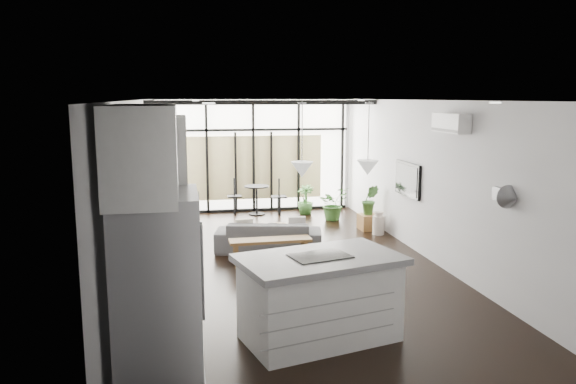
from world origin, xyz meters
name	(u,v)px	position (x,y,z in m)	size (l,w,h in m)	color
floor	(291,268)	(0.00, 0.00, 0.00)	(5.00, 10.00, 0.00)	black
ceiling	(292,100)	(0.00, 0.00, 2.80)	(5.00, 10.00, 0.00)	white
wall_left	(135,191)	(-2.50, 0.00, 1.40)	(0.02, 10.00, 2.80)	silver
wall_right	(433,182)	(2.50, 0.00, 1.40)	(0.02, 10.00, 2.80)	silver
wall_back	(253,156)	(0.00, 5.00, 1.40)	(5.00, 0.02, 2.80)	silver
wall_front	(414,283)	(0.00, -5.00, 1.40)	(5.00, 0.02, 2.80)	silver
glazing	(253,156)	(0.00, 4.88, 1.40)	(5.00, 0.20, 2.80)	black
skylight	(258,101)	(0.00, 4.00, 2.77)	(4.70, 1.90, 0.06)	white
neighbour_building	(253,168)	(0.00, 4.95, 1.10)	(3.50, 0.02, 1.60)	#D3BA88
island	(320,298)	(-0.22, -2.84, 0.51)	(1.86, 1.11, 1.02)	white
cooktop	(320,256)	(-0.22, -2.84, 1.02)	(0.68, 0.45, 0.01)	black
fridge	(158,298)	(-2.02, -3.85, 1.00)	(0.77, 0.97, 2.00)	gray
appliance_column	(156,243)	(-2.06, -3.07, 1.33)	(0.69, 0.72, 2.66)	white
upper_cabinets	(144,150)	(-2.12, -3.50, 2.35)	(0.62, 1.75, 0.86)	white
pendant_left	(302,169)	(-0.40, -2.65, 2.02)	(0.26, 0.26, 0.18)	white
pendant_right	(368,168)	(0.40, -2.65, 2.02)	(0.26, 0.26, 0.18)	white
sofa	(269,231)	(-0.21, 1.12, 0.38)	(1.96, 0.57, 0.77)	#515154
console_bench	(270,252)	(-0.32, 0.26, 0.23)	(1.41, 0.35, 0.45)	brown
pouf	(279,235)	(0.06, 1.53, 0.20)	(0.49, 0.49, 0.39)	silver
crate	(370,222)	(2.21, 2.41, 0.17)	(0.44, 0.44, 0.33)	brown
plant_tall	(333,207)	(1.69, 3.50, 0.30)	(0.70, 0.78, 0.61)	#315E26
plant_med	(305,206)	(1.20, 4.26, 0.20)	(0.41, 0.72, 0.41)	#315E26
plant_crate	(370,208)	(2.21, 2.41, 0.48)	(0.36, 0.66, 0.29)	#315E26
milk_can	(378,223)	(2.25, 1.95, 0.24)	(0.25, 0.25, 0.49)	beige
bistro_set	(257,199)	(0.01, 4.44, 0.39)	(1.61, 0.65, 0.77)	black
tv	(408,179)	(2.46, 1.00, 1.30)	(0.05, 1.10, 0.65)	black
ac_unit	(451,123)	(2.38, -0.80, 2.45)	(0.22, 0.90, 0.30)	white
framed_art	(134,186)	(-2.47, -0.50, 1.55)	(0.04, 0.70, 0.90)	black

